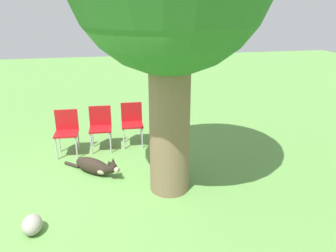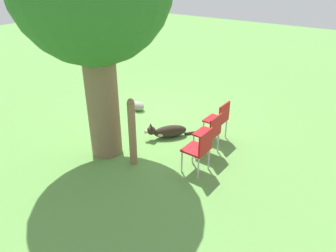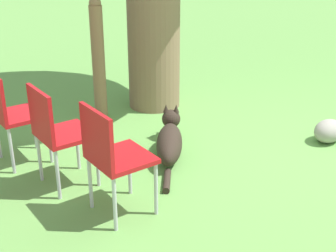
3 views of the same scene
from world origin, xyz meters
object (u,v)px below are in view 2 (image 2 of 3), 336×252
at_px(dog, 167,132).
at_px(red_chair_0, 219,118).
at_px(red_chair_1, 210,132).
at_px(fence_post, 132,132).
at_px(red_chair_2, 200,148).

xyz_separation_m(dog, red_chair_0, (-0.99, -0.53, 0.38)).
bearing_deg(red_chair_0, red_chair_1, 103.36).
distance_m(red_chair_0, red_chair_1, 0.67).
height_order(fence_post, red_chair_2, fence_post).
height_order(red_chair_0, red_chair_2, same).
distance_m(fence_post, red_chair_0, 2.01).
distance_m(dog, red_chair_2, 1.50).
distance_m(red_chair_0, red_chair_2, 1.33).
bearing_deg(red_chair_2, dog, -29.25).
bearing_deg(dog, red_chair_0, 160.00).
bearing_deg(fence_post, red_chair_1, -134.71).
bearing_deg(fence_post, red_chair_2, -159.72).
bearing_deg(fence_post, red_chair_0, -119.00).
relative_size(red_chair_1, red_chair_2, 1.00).
distance_m(dog, red_chair_0, 1.18).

